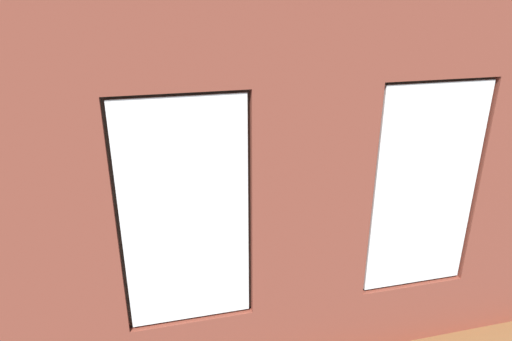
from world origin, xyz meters
TOP-DOWN VIEW (x-y plane):
  - ground_plane at (0.00, 0.00)m, footprint 6.21×5.79m
  - brick_wall_with_windows at (0.00, 2.51)m, footprint 5.61×0.30m
  - white_wall_right at (2.76, 0.20)m, footprint 0.10×4.79m
  - couch_by_window at (-0.11, 1.86)m, footprint 2.04×0.87m
  - couch_left at (-2.11, 0.03)m, footprint 0.95×1.80m
  - coffee_table at (-0.09, -0.09)m, footprint 1.31×0.72m
  - cup_ceramic at (-0.09, -0.09)m, footprint 0.08×0.08m
  - candle_jar at (0.07, -0.18)m, footprint 0.08×0.08m
  - table_plant_small at (-0.45, -0.22)m, footprint 0.15×0.15m
  - remote_silver at (0.30, 0.01)m, footprint 0.08×0.18m
  - remote_black at (-0.19, 0.01)m, footprint 0.15×0.16m
  - media_console at (2.46, 0.44)m, footprint 0.96×0.42m
  - tv_flatscreen at (2.46, 0.44)m, footprint 1.18×0.20m
  - papasan_chair at (0.29, -1.45)m, footprint 1.10×1.10m
  - potted_plant_foreground_right at (2.16, -1.84)m, footprint 0.61×0.61m
  - potted_plant_by_left_couch at (-1.71, -1.30)m, footprint 0.23×0.23m
  - potted_plant_near_tv at (1.90, 1.37)m, footprint 0.91×1.05m
  - potted_plant_corner_far_left at (-2.25, 1.97)m, footprint 0.78×0.68m

SIDE VIEW (x-z plane):
  - ground_plane at x=0.00m, z-range -0.10..0.00m
  - media_console at x=2.46m, z-range 0.00..0.54m
  - potted_plant_by_left_couch at x=-1.71m, z-range 0.06..0.53m
  - couch_by_window at x=-0.11m, z-range -0.07..0.73m
  - couch_left at x=-2.11m, z-range -0.07..0.73m
  - coffee_table at x=-0.09m, z-range 0.15..0.57m
  - remote_silver at x=0.30m, z-range 0.42..0.44m
  - remote_black at x=-0.19m, z-range 0.42..0.44m
  - papasan_chair at x=0.29m, z-range 0.10..0.79m
  - cup_ceramic at x=-0.09m, z-range 0.42..0.51m
  - candle_jar at x=0.07m, z-range 0.42..0.52m
  - table_plant_small at x=-0.45m, z-range 0.43..0.66m
  - potted_plant_foreground_right at x=2.16m, z-range 0.16..1.20m
  - potted_plant_corner_far_left at x=-2.25m, z-range 0.04..1.35m
  - potted_plant_near_tv at x=1.90m, z-range 0.21..1.56m
  - tv_flatscreen at x=2.46m, z-range 0.54..1.32m
  - brick_wall_with_windows at x=0.00m, z-range -0.01..3.52m
  - white_wall_right at x=2.76m, z-range 0.00..3.53m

